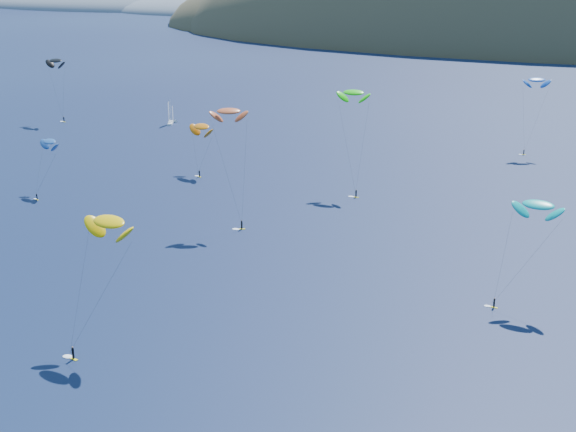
# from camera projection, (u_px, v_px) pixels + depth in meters

# --- Properties ---
(headland) EXTENTS (460.00, 250.00, 60.00)m
(headland) POSITION_uv_depth(u_px,v_px,m) (145.00, 9.00, 918.16)
(headland) COLOR slate
(headland) RESTS_ON ground
(sailboat) EXTENTS (7.84, 7.37, 9.37)m
(sailboat) POSITION_uv_depth(u_px,v_px,m) (170.00, 122.00, 294.50)
(sailboat) COLOR white
(sailboat) RESTS_ON ground
(kitesurfer_1) EXTENTS (10.48, 10.27, 15.84)m
(kitesurfer_1) POSITION_uv_depth(u_px,v_px,m) (202.00, 127.00, 227.39)
(kitesurfer_1) COLOR yellow
(kitesurfer_1) RESTS_ON ground
(kitesurfer_2) EXTENTS (10.66, 13.75, 22.56)m
(kitesurfer_2) POSITION_uv_depth(u_px,v_px,m) (109.00, 222.00, 127.17)
(kitesurfer_2) COLOR yellow
(kitesurfer_2) RESTS_ON ground
(kitesurfer_3) EXTENTS (9.65, 12.24, 27.82)m
(kitesurfer_3) POSITION_uv_depth(u_px,v_px,m) (354.00, 93.00, 209.51)
(kitesurfer_3) COLOR yellow
(kitesurfer_3) RESTS_ON ground
(kitesurfer_4) EXTENTS (9.01, 9.04, 24.97)m
(kitesurfer_4) POSITION_uv_depth(u_px,v_px,m) (537.00, 80.00, 247.64)
(kitesurfer_4) COLOR yellow
(kitesurfer_4) RESTS_ON ground
(kitesurfer_5) EXTENTS (10.57, 9.81, 20.31)m
(kitesurfer_5) POSITION_uv_depth(u_px,v_px,m) (538.00, 205.00, 141.94)
(kitesurfer_5) COLOR yellow
(kitesurfer_5) RESTS_ON ground
(kitesurfer_9) EXTENTS (10.76, 9.57, 28.31)m
(kitesurfer_9) POSITION_uv_depth(u_px,v_px,m) (229.00, 111.00, 182.12)
(kitesurfer_9) COLOR yellow
(kitesurfer_9) RESTS_ON ground
(kitesurfer_10) EXTENTS (8.45, 12.70, 15.35)m
(kitesurfer_10) POSITION_uv_depth(u_px,v_px,m) (49.00, 142.00, 209.50)
(kitesurfer_10) COLOR yellow
(kitesurfer_10) RESTS_ON ground
(kitesurfer_12) EXTENTS (10.08, 6.38, 24.76)m
(kitesurfer_12) POSITION_uv_depth(u_px,v_px,m) (55.00, 61.00, 294.72)
(kitesurfer_12) COLOR yellow
(kitesurfer_12) RESTS_ON ground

